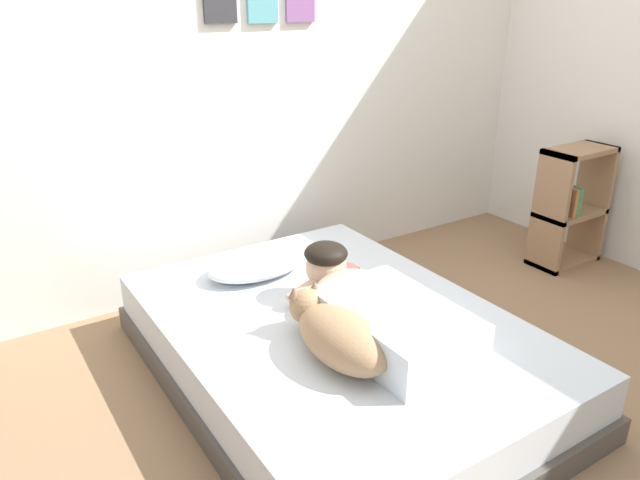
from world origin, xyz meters
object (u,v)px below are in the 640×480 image
bed (337,349)px  coffee_cup (347,273)px  bookshelf (569,206)px  person_lying (374,308)px  cell_phone (311,323)px  pillow (256,264)px  dog (338,334)px

bed → coffee_cup: coffee_cup is taller
bed → bookshelf: size_ratio=2.59×
coffee_cup → bookshelf: bearing=-1.7°
bed → person_lying: (0.08, -0.16, 0.26)m
cell_phone → pillow: bearing=87.2°
bed → cell_phone: bearing=164.7°
bed → pillow: 0.63m
pillow → person_lying: size_ratio=0.57×
bed → bookshelf: bearing=7.3°
dog → coffee_cup: (0.42, 0.53, -0.07)m
coffee_cup → cell_phone: bearing=-145.1°
pillow → dog: 0.84m
pillow → coffee_cup: pillow is taller
dog → cell_phone: size_ratio=4.11×
pillow → bed: bearing=-81.9°
dog → coffee_cup: dog is taller
person_lying → cell_phone: person_lying is taller
dog → bookshelf: 2.13m
bed → dog: dog is taller
dog → bookshelf: bookshelf is taller
coffee_cup → person_lying: bearing=-112.5°
dog → coffee_cup: bearing=51.6°
person_lying → dog: person_lying is taller
pillow → bookshelf: bookshelf is taller
coffee_cup → cell_phone: 0.46m
pillow → bookshelf: 2.03m
dog → cell_phone: dog is taller
bed → coffee_cup: size_ratio=15.55×
person_lying → bookshelf: 1.88m
pillow → person_lying: 0.77m
pillow → bookshelf: bearing=-9.9°
bed → cell_phone: 0.19m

